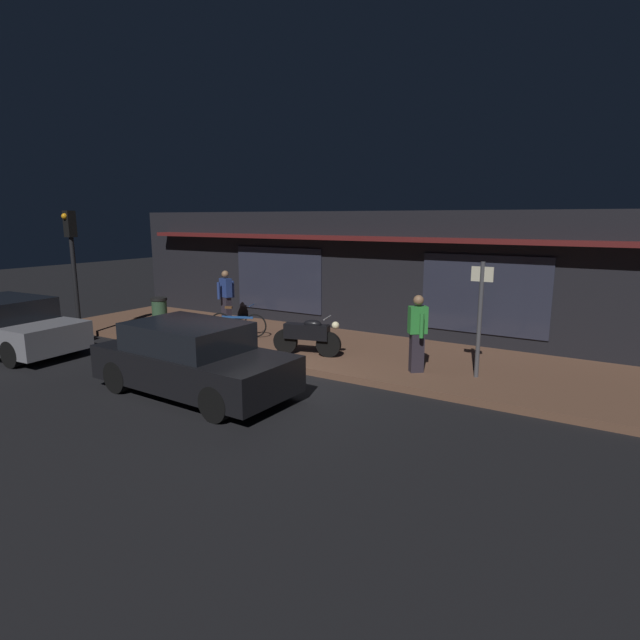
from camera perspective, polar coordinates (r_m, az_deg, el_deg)
The scene contains 12 objects.
ground_plane at distance 10.86m, azimuth -6.35°, elevation -7.09°, with size 60.00×60.00×0.00m, color black.
sidewalk_slab at distance 13.23m, azimuth 1.62°, elevation -3.32°, with size 18.00×4.00×0.15m, color brown.
storefront_building at distance 15.91m, azimuth 7.77°, elevation 5.39°, with size 18.00×3.30×3.60m.
motorcycle at distance 12.31m, azimuth -1.34°, elevation -1.68°, with size 1.68×0.66×0.97m.
bicycle_parked at distance 14.46m, azimuth -9.14°, elevation -0.44°, with size 1.56×0.67×0.91m.
person_photographer at distance 16.18m, azimuth -10.41°, elevation 2.63°, with size 0.42×0.61×1.67m.
person_bystander at distance 11.09m, azimuth 10.77°, elevation -1.32°, with size 0.46×0.53×1.67m.
sign_post at distance 10.93m, azimuth 17.36°, elevation 0.77°, with size 0.44×0.09×2.40m.
trash_bin at distance 16.07m, azimuth -17.39°, elevation 0.77°, with size 0.48×0.48×0.93m.
traffic_light_pole at distance 15.56m, azimuth -25.82°, elevation 6.74°, with size 0.24×0.33×3.60m.
parked_car_near at distance 15.31m, azimuth -31.35°, elevation -0.56°, with size 4.19×1.98×1.42m.
parked_car_far at distance 10.33m, azimuth -14.01°, elevation -4.23°, with size 4.17×1.92×1.42m.
Camera 1 is at (6.36, -8.11, 3.40)m, focal length 28.80 mm.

